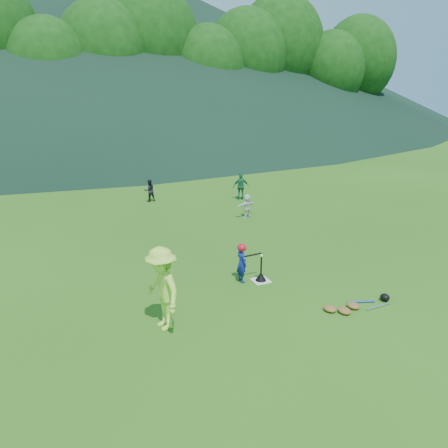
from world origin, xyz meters
name	(u,v)px	position (x,y,z in m)	size (l,w,h in m)	color
ground	(261,281)	(0.00, 0.00, 0.00)	(120.00, 120.00, 0.00)	#255513
home_plate	(261,281)	(0.00, 0.00, 0.01)	(0.45, 0.45, 0.02)	silver
baseball	(261,256)	(0.00, 0.00, 0.74)	(0.08, 0.08, 0.08)	white
batter_child	(242,263)	(-0.49, 0.19, 0.53)	(0.38, 0.25, 1.06)	navy
adult_coach	(162,289)	(-3.08, -1.26, 0.93)	(1.20, 0.69, 1.86)	#B6EF46
fielder_b	(150,190)	(-0.59, 9.67, 0.51)	(0.50, 0.39, 1.02)	black
fielder_c	(241,187)	(3.39, 8.30, 0.62)	(0.73, 0.30, 1.24)	#1D6341
fielder_d	(247,206)	(2.36, 5.59, 0.47)	(0.87, 0.28, 0.94)	white
batting_tee	(261,277)	(0.00, 0.00, 0.13)	(0.30, 0.30, 0.68)	black
batter_gear	(243,248)	(-0.47, 0.19, 0.95)	(0.73, 0.26, 0.42)	red
equipment_pile	(354,306)	(1.30, -2.23, 0.07)	(1.80, 0.56, 0.19)	olive
outfield_fence	(101,142)	(0.00, 28.00, 0.70)	(70.07, 0.08, 1.33)	gray
tree_line	(86,50)	(0.20, 33.83, 8.21)	(70.04, 11.40, 14.82)	#382314
distant_hills	(2,27)	(-7.63, 81.81, 14.98)	(155.00, 140.00, 32.00)	black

